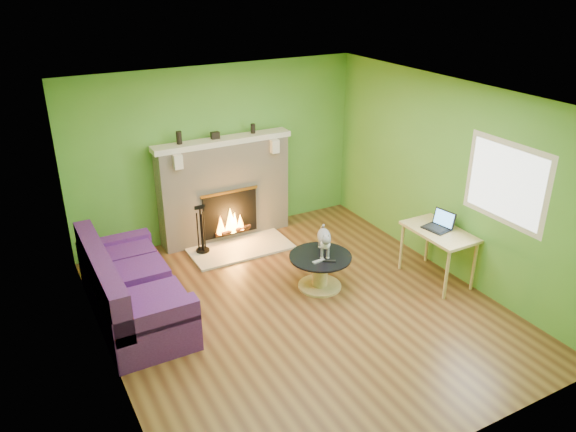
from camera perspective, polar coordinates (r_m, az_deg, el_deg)
name	(u,v)px	position (r m, az deg, el deg)	size (l,w,h in m)	color
floor	(300,308)	(7.02, 1.26, -9.37)	(5.00, 5.00, 0.00)	#522E17
ceiling	(303,99)	(5.98, 1.49, 11.82)	(5.00, 5.00, 0.00)	white
wall_back	(218,153)	(8.51, -7.10, 6.38)	(5.00, 5.00, 0.00)	#519530
wall_front	(460,326)	(4.67, 17.08, -10.64)	(5.00, 5.00, 0.00)	#519530
wall_left	(99,258)	(5.72, -18.63, -4.04)	(5.00, 5.00, 0.00)	#519530
wall_right	(450,179)	(7.69, 16.09, 3.62)	(5.00, 5.00, 0.00)	#519530
window_frame	(506,183)	(7.04, 21.28, 3.14)	(1.20, 1.20, 0.00)	silver
window_pane	(506,183)	(7.03, 21.24, 3.13)	(1.06, 1.06, 0.00)	white
fireplace	(225,190)	(8.52, -6.45, 2.67)	(2.10, 0.46, 1.58)	#C0B39F
hearth	(240,248)	(8.40, -4.86, -3.27)	(1.50, 0.75, 0.03)	beige
mantel	(223,141)	(8.25, -6.65, 7.58)	(2.10, 0.28, 0.08)	beige
sofa	(130,291)	(6.95, -15.80, -7.30)	(0.92, 2.05, 0.92)	#451657
coffee_table	(320,269)	(7.33, 3.28, -5.41)	(0.81, 0.81, 0.46)	#DABB75
desk	(439,236)	(7.60, 15.09, -2.02)	(0.56, 0.97, 0.72)	#DABB75
cat	(324,240)	(7.22, 3.68, -2.45)	(0.22, 0.60, 0.38)	#5E5D62
remote_silver	(319,261)	(7.10, 3.14, -4.60)	(0.17, 0.04, 0.02)	gray
remote_black	(329,261)	(7.11, 4.22, -4.58)	(0.16, 0.04, 0.02)	black
laptop	(437,221)	(7.53, 14.89, -0.48)	(0.28, 0.32, 0.24)	black
fire_tools	(201,229)	(8.19, -8.80, -1.28)	(0.20, 0.20, 0.73)	black
mantel_vase_left	(179,138)	(8.04, -11.01, 7.81)	(0.08, 0.08, 0.18)	black
mantel_vase_right	(253,129)	(8.44, -3.58, 8.86)	(0.07, 0.07, 0.14)	black
mantel_box	(215,135)	(8.22, -7.41, 8.13)	(0.12, 0.08, 0.10)	black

